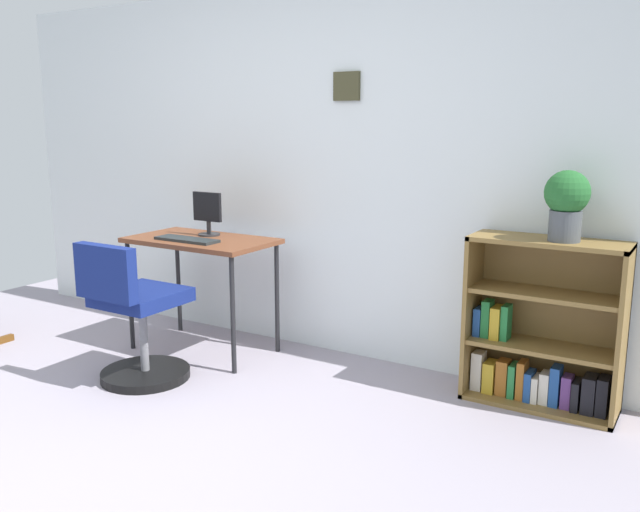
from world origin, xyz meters
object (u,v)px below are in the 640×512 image
monitor (208,213)px  office_chair (135,320)px  keyboard (187,240)px  desk (201,249)px  potted_plant_on_shelf (567,201)px  bookshelf_low (542,333)px

monitor → office_chair: monitor is taller
office_chair → keyboard: bearing=95.0°
keyboard → office_chair: (0.04, -0.50, -0.39)m
desk → potted_plant_on_shelf: bearing=6.3°
desk → office_chair: bearing=-87.0°
keyboard → bookshelf_low: 2.19m
office_chair → monitor: bearing=94.9°
keyboard → office_chair: bearing=-85.0°
monitor → keyboard: 0.27m
desk → office_chair: size_ratio=1.12×
bookshelf_low → potted_plant_on_shelf: size_ratio=2.54×
office_chair → potted_plant_on_shelf: size_ratio=2.36×
desk → monitor: bearing=105.3°
bookshelf_low → keyboard: bearing=-168.9°
monitor → potted_plant_on_shelf: size_ratio=0.80×
monitor → bookshelf_low: 2.21m
monitor → potted_plant_on_shelf: (2.22, 0.13, 0.20)m
monitor → bookshelf_low: (2.14, 0.19, -0.51)m
keyboard → bookshelf_low: bearing=11.1°
office_chair → potted_plant_on_shelf: 2.44m
potted_plant_on_shelf → bookshelf_low: bearing=148.7°
bookshelf_low → potted_plant_on_shelf: (0.09, -0.05, 0.72)m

